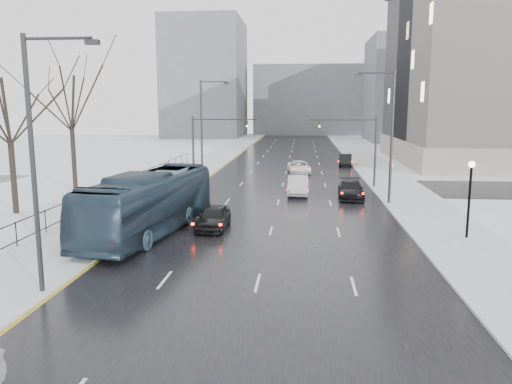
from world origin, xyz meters
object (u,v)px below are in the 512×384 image
(tree_park_d, at_px, (17,215))
(mast_signal_right, at_px, (364,143))
(lamppost_r_mid, at_px, (470,188))
(bus, at_px, (150,203))
(streetlight_r_mid, at_px, (389,130))
(streetlight_l_near, at_px, (38,153))
(sedan_right_far, at_px, (351,190))
(sedan_right_cross, at_px, (299,167))
(no_uturn_sign, at_px, (392,168))
(tree_park_e, at_px, (76,191))
(mast_signal_left, at_px, (204,142))
(sedan_right_near, at_px, (298,185))
(sedan_right_distant, at_px, (345,160))
(sedan_center_near, at_px, (214,217))
(streetlight_l_far, at_px, (204,124))

(tree_park_d, relative_size, mast_signal_right, 1.92)
(lamppost_r_mid, height_order, bus, lamppost_r_mid)
(streetlight_r_mid, distance_m, streetlight_l_near, 25.82)
(bus, relative_size, sedan_right_far, 2.64)
(sedan_right_cross, bearing_deg, no_uturn_sign, -66.30)
(tree_park_e, distance_m, mast_signal_left, 12.29)
(tree_park_d, xyz_separation_m, streetlight_l_near, (9.63, -14.00, 5.62))
(streetlight_l_near, xyz_separation_m, sedan_right_near, (9.64, 23.65, -4.79))
(streetlight_r_mid, bearing_deg, bus, -146.01)
(tree_park_d, bearing_deg, bus, -21.37)
(sedan_right_cross, distance_m, sedan_right_distant, 9.70)
(sedan_center_near, xyz_separation_m, sedan_right_cross, (4.96, 26.12, -0.03))
(mast_signal_left, distance_m, bus, 18.37)
(tree_park_d, relative_size, tree_park_e, 0.93)
(streetlight_l_far, xyz_separation_m, sedan_right_near, (9.64, -8.35, -4.79))
(sedan_right_near, bearing_deg, sedan_right_distant, 75.26)
(streetlight_l_near, bearing_deg, mast_signal_right, 61.04)
(mast_signal_right, bearing_deg, streetlight_l_near, -118.96)
(mast_signal_left, relative_size, no_uturn_sign, 2.41)
(tree_park_e, relative_size, no_uturn_sign, 5.00)
(lamppost_r_mid, xyz_separation_m, mast_signal_left, (-18.33, 18.00, 1.16))
(sedan_right_cross, bearing_deg, streetlight_l_near, -111.05)
(tree_park_e, xyz_separation_m, sedan_right_near, (19.68, -0.35, 0.83))
(streetlight_l_far, xyz_separation_m, no_uturn_sign, (17.37, -8.00, -3.32))
(sedan_right_far, bearing_deg, streetlight_r_mid, -41.23)
(tree_park_d, distance_m, sedan_right_near, 21.57)
(mast_signal_left, distance_m, sedan_right_cross, 13.21)
(mast_signal_right, height_order, sedan_right_far, mast_signal_right)
(no_uturn_sign, bearing_deg, streetlight_l_near, -125.89)
(no_uturn_sign, relative_size, sedan_center_near, 0.64)
(streetlight_l_near, height_order, sedan_right_cross, streetlight_l_near)
(streetlight_l_near, relative_size, sedan_right_far, 2.03)
(mast_signal_right, xyz_separation_m, sedan_right_cross, (-5.87, 9.26, -3.38))
(mast_signal_left, xyz_separation_m, sedan_center_near, (3.83, -16.85, -3.35))
(mast_signal_right, height_order, sedan_center_near, mast_signal_right)
(sedan_right_far, bearing_deg, streetlight_l_near, -119.91)
(streetlight_r_mid, height_order, bus, streetlight_r_mid)
(sedan_right_distant, bearing_deg, tree_park_e, -134.65)
(streetlight_l_far, distance_m, mast_signal_left, 4.36)
(mast_signal_left, bearing_deg, bus, -88.97)
(streetlight_l_near, relative_size, sedan_right_near, 2.08)
(streetlight_l_near, bearing_deg, tree_park_e, 112.69)
(sedan_right_near, relative_size, sedan_right_distant, 1.09)
(tree_park_d, relative_size, streetlight_l_far, 1.25)
(mast_signal_left, xyz_separation_m, no_uturn_sign, (16.53, -4.00, -1.81))
(lamppost_r_mid, bearing_deg, sedan_center_near, 175.48)
(sedan_center_near, xyz_separation_m, sedan_right_distant, (10.70, 33.94, 0.01))
(streetlight_l_near, relative_size, no_uturn_sign, 3.70)
(sedan_right_far, bearing_deg, tree_park_d, -158.55)
(lamppost_r_mid, xyz_separation_m, mast_signal_right, (-3.67, 18.00, 1.16))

